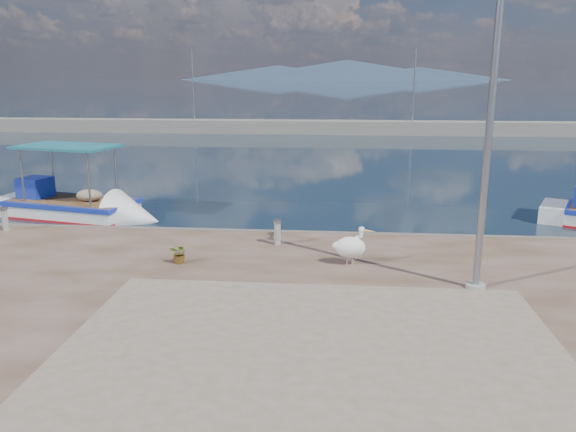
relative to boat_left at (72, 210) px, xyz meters
The scene contains 10 objects.
ground 11.93m from the boat_left, 43.28° to the right, with size 1400.00×1400.00×0.00m, color #162635.
quay_patch 14.79m from the boat_left, 49.09° to the right, with size 9.00×7.00×0.01m, color gray.
breakwater 32.99m from the boat_left, 74.74° to the left, with size 120.00×2.20×7.50m.
mountains 642.02m from the boat_left, 88.83° to the left, with size 370.00×280.00×22.00m.
boat_left is the anchor object (origin of this frame).
pelican 12.17m from the boat_left, 30.56° to the right, with size 1.04×0.50×1.02m.
lamp_post 15.69m from the boat_left, 29.60° to the right, with size 0.44×0.96×7.00m.
bollard_near 9.60m from the boat_left, 28.68° to the right, with size 0.24×0.24×0.74m.
bollard_far 3.93m from the boat_left, 93.56° to the right, with size 0.24×0.24×0.74m.
potted_plant 8.87m from the boat_left, 46.82° to the right, with size 0.47×0.41×0.52m, color #33722D.
Camera 1 is at (1.39, -11.79, 5.24)m, focal length 35.00 mm.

